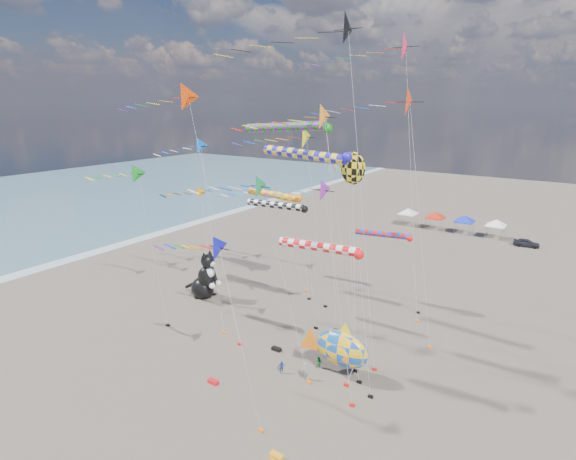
% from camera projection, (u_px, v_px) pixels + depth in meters
% --- Properties ---
extents(ground, '(260.00, 260.00, 0.00)m').
position_uv_depth(ground, '(200.00, 419.00, 32.15)').
color(ground, brown).
rests_on(ground, ground).
extents(delta_kite_0, '(9.34, 1.96, 13.55)m').
position_uv_depth(delta_kite_0, '(212.00, 254.00, 29.63)').
color(delta_kite_0, '#1111C9').
rests_on(delta_kite_0, ground).
extents(delta_kite_1, '(13.51, 2.73, 23.39)m').
position_uv_depth(delta_kite_1, '(396.00, 104.00, 38.15)').
color(delta_kite_1, red).
rests_on(delta_kite_1, ground).
extents(delta_kite_2, '(12.57, 2.69, 19.85)m').
position_uv_depth(delta_kite_2, '(299.00, 139.00, 46.90)').
color(delta_kite_2, yellow).
rests_on(delta_kite_2, ground).
extents(delta_kite_3, '(11.45, 1.88, 12.72)m').
position_uv_depth(delta_kite_3, '(268.00, 193.00, 53.83)').
color(delta_kite_3, '#107CDA').
rests_on(delta_kite_3, ground).
extents(delta_kite_4, '(13.88, 2.63, 23.72)m').
position_uv_depth(delta_kite_4, '(185.00, 99.00, 38.85)').
color(delta_kite_4, '#E83D06').
rests_on(delta_kite_4, ground).
extents(delta_kite_5, '(9.23, 1.78, 16.83)m').
position_uv_depth(delta_kite_5, '(306.00, 195.00, 31.61)').
color(delta_kite_5, purple).
rests_on(delta_kite_5, ground).
extents(delta_kite_6, '(11.22, 2.07, 21.95)m').
position_uv_depth(delta_kite_6, '(320.00, 121.00, 32.92)').
color(delta_kite_6, orange).
rests_on(delta_kite_6, ground).
extents(delta_kite_7, '(11.43, 2.07, 16.30)m').
position_uv_depth(delta_kite_7, '(124.00, 176.00, 44.10)').
color(delta_kite_7, '#129123').
rests_on(delta_kite_7, ground).
extents(delta_kite_8, '(9.55, 1.85, 12.79)m').
position_uv_depth(delta_kite_8, '(185.00, 196.00, 51.96)').
color(delta_kite_8, '#E7A00B').
rests_on(delta_kite_8, ground).
extents(delta_kite_9, '(14.89, 2.53, 28.30)m').
position_uv_depth(delta_kite_9, '(339.00, 34.00, 33.10)').
color(delta_kite_9, black).
rests_on(delta_kite_9, ground).
extents(delta_kite_10, '(14.09, 2.94, 28.51)m').
position_uv_depth(delta_kite_10, '(392.00, 47.00, 41.58)').
color(delta_kite_10, '#FD274F').
rests_on(delta_kite_10, ground).
extents(delta_kite_11, '(8.25, 1.80, 18.95)m').
position_uv_depth(delta_kite_11, '(191.00, 151.00, 40.99)').
color(delta_kite_11, blue).
rests_on(delta_kite_11, ground).
extents(delta_kite_12, '(11.19, 1.95, 16.90)m').
position_uv_depth(delta_kite_12, '(257.00, 187.00, 34.70)').
color(delta_kite_12, '#198548').
rests_on(delta_kite_12, ground).
extents(windsock_0, '(8.37, 0.86, 12.20)m').
position_uv_depth(windsock_0, '(277.00, 196.00, 50.99)').
color(windsock_0, orange).
rests_on(windsock_0, ground).
extents(windsock_1, '(7.74, 0.67, 8.50)m').
position_uv_depth(windsock_1, '(386.00, 235.00, 48.45)').
color(windsock_1, red).
rests_on(windsock_1, ground).
extents(windsock_2, '(9.42, 0.83, 18.18)m').
position_uv_depth(windsock_2, '(309.00, 156.00, 36.75)').
color(windsock_2, '#1E15D3').
rests_on(windsock_2, ground).
extents(windsock_3, '(8.38, 0.73, 12.50)m').
position_uv_depth(windsock_3, '(279.00, 206.00, 44.18)').
color(windsock_3, black).
rests_on(windsock_3, ground).
extents(windsock_4, '(8.34, 0.75, 11.72)m').
position_uv_depth(windsock_4, '(323.00, 248.00, 33.82)').
color(windsock_4, red).
rests_on(windsock_4, ground).
extents(windsock_5, '(11.02, 0.91, 20.12)m').
position_uv_depth(windsock_5, '(288.00, 128.00, 42.40)').
color(windsock_5, '#178017').
rests_on(windsock_5, ground).
extents(angelfish_kite, '(3.74, 3.02, 18.12)m').
position_uv_depth(angelfish_kite, '(350.00, 170.00, 36.06)').
color(angelfish_kite, yellow).
rests_on(angelfish_kite, ground).
extents(cat_inflatable, '(4.35, 2.22, 5.83)m').
position_uv_depth(cat_inflatable, '(204.00, 274.00, 51.54)').
color(cat_inflatable, black).
rests_on(cat_inflatable, ground).
extents(fish_inflatable, '(6.31, 2.72, 4.94)m').
position_uv_depth(fish_inflatable, '(341.00, 348.00, 36.58)').
color(fish_inflatable, '#1253B5').
rests_on(fish_inflatable, ground).
extents(person_adult, '(0.66, 0.61, 1.51)m').
position_uv_depth(person_adult, '(305.00, 371.00, 36.57)').
color(person_adult, gray).
rests_on(person_adult, ground).
extents(child_green, '(0.58, 0.48, 1.09)m').
position_uv_depth(child_green, '(319.00, 363.00, 38.16)').
color(child_green, '#17742B').
rests_on(child_green, ground).
extents(child_blue, '(0.68, 0.61, 1.11)m').
position_uv_depth(child_blue, '(281.00, 367.00, 37.51)').
color(child_blue, '#27489A').
rests_on(child_blue, ground).
extents(kite_bag_0, '(0.90, 0.44, 0.30)m').
position_uv_depth(kite_bag_0, '(276.00, 456.00, 28.57)').
color(kite_bag_0, '#FFA215').
rests_on(kite_bag_0, ground).
extents(kite_bag_1, '(0.90, 0.44, 0.30)m').
position_uv_depth(kite_bag_1, '(276.00, 349.00, 41.06)').
color(kite_bag_1, black).
rests_on(kite_bag_1, ground).
extents(kite_bag_2, '(0.90, 0.44, 0.30)m').
position_uv_depth(kite_bag_2, '(213.00, 382.00, 36.21)').
color(kite_bag_2, red).
rests_on(kite_bag_2, ground).
extents(tent_row, '(19.20, 4.20, 3.80)m').
position_uv_depth(tent_row, '(450.00, 214.00, 78.43)').
color(tent_row, white).
rests_on(tent_row, ground).
extents(parked_car, '(3.85, 1.77, 1.28)m').
position_uv_depth(parked_car, '(527.00, 243.00, 70.76)').
color(parked_car, '#26262D').
rests_on(parked_car, ground).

